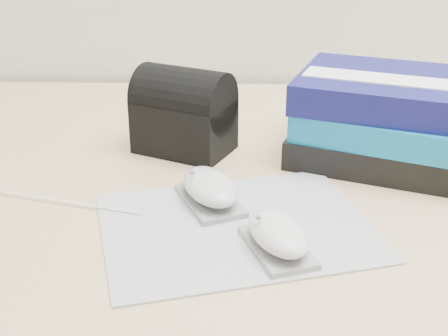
{
  "coord_description": "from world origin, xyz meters",
  "views": [
    {
      "loc": [
        -0.1,
        0.74,
        1.11
      ],
      "look_at": [
        -0.12,
        1.48,
        0.77
      ],
      "focal_mm": 50.0,
      "sensor_mm": 36.0,
      "label": 1
    }
  ],
  "objects_px": {
    "mouse_front": "(278,235)",
    "book_stack": "(388,119)",
    "desk": "(296,274)",
    "pouch": "(184,111)",
    "mouse_rear": "(210,189)"
  },
  "relations": [
    {
      "from": "mouse_front",
      "to": "book_stack",
      "type": "xyz_separation_m",
      "value": [
        0.17,
        0.27,
        0.04
      ]
    },
    {
      "from": "desk",
      "to": "mouse_rear",
      "type": "distance_m",
      "value": 0.35
    },
    {
      "from": "book_stack",
      "to": "pouch",
      "type": "height_order",
      "value": "pouch"
    },
    {
      "from": "desk",
      "to": "pouch",
      "type": "distance_m",
      "value": 0.35
    },
    {
      "from": "mouse_rear",
      "to": "book_stack",
      "type": "bearing_deg",
      "value": 31.91
    },
    {
      "from": "book_stack",
      "to": "mouse_front",
      "type": "bearing_deg",
      "value": -122.81
    },
    {
      "from": "mouse_rear",
      "to": "mouse_front",
      "type": "height_order",
      "value": "mouse_rear"
    },
    {
      "from": "mouse_front",
      "to": "pouch",
      "type": "distance_m",
      "value": 0.32
    },
    {
      "from": "mouse_front",
      "to": "book_stack",
      "type": "bearing_deg",
      "value": 57.19
    },
    {
      "from": "book_stack",
      "to": "pouch",
      "type": "bearing_deg",
      "value": 175.97
    },
    {
      "from": "book_stack",
      "to": "pouch",
      "type": "distance_m",
      "value": 0.3
    },
    {
      "from": "desk",
      "to": "pouch",
      "type": "xyz_separation_m",
      "value": [
        -0.18,
        -0.01,
        0.3
      ]
    },
    {
      "from": "mouse_rear",
      "to": "pouch",
      "type": "distance_m",
      "value": 0.19
    },
    {
      "from": "desk",
      "to": "book_stack",
      "type": "height_order",
      "value": "book_stack"
    },
    {
      "from": "desk",
      "to": "mouse_rear",
      "type": "relative_size",
      "value": 12.82
    }
  ]
}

